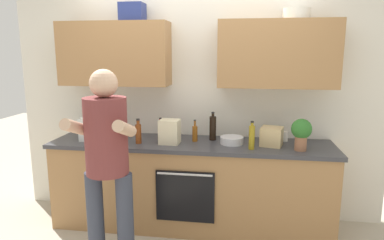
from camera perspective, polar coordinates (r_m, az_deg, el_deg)
name	(u,v)px	position (r m, az deg, el deg)	size (l,w,h in m)	color
ground_plane	(191,225)	(3.83, -0.21, -16.83)	(12.00, 12.00, 0.00)	#B2A893
back_wall_unit	(195,81)	(3.66, 0.45, 6.39)	(4.00, 0.38, 2.50)	silver
counter	(191,184)	(3.64, -0.22, -10.55)	(2.84, 0.67, 0.90)	#A37547
person_standing	(107,155)	(2.87, -13.84, -5.65)	(0.49, 0.45, 1.67)	#383D4C
bottle_oil	(252,137)	(3.27, 9.81, -2.75)	(0.05, 0.05, 0.27)	olive
bottle_hotsauce	(161,131)	(3.66, -5.20, -1.74)	(0.05, 0.05, 0.22)	red
bottle_soy	(213,128)	(3.57, 3.44, -1.30)	(0.07, 0.07, 0.29)	black
bottle_vinegar	(138,133)	(3.48, -8.82, -2.11)	(0.06, 0.06, 0.25)	brown
bottle_syrup	(195,133)	(3.52, 0.48, -2.18)	(0.05, 0.05, 0.22)	#8C4C14
cup_coffee	(284,136)	(3.65, 14.93, -2.60)	(0.07, 0.07, 0.10)	white
mixing_bowl	(232,140)	(3.46, 6.57, -3.33)	(0.23, 0.23, 0.07)	silver
potted_herb	(301,132)	(3.33, 17.56, -1.84)	(0.19, 0.19, 0.30)	#9E6647
grocery_bag_rice	(170,132)	(3.43, -3.70, -1.94)	(0.19, 0.17, 0.24)	beige
grocery_bag_produce	(91,129)	(3.70, -16.34, -1.45)	(0.21, 0.15, 0.23)	silver
grocery_bag_bread	(272,137)	(3.44, 12.97, -2.66)	(0.20, 0.20, 0.18)	tan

